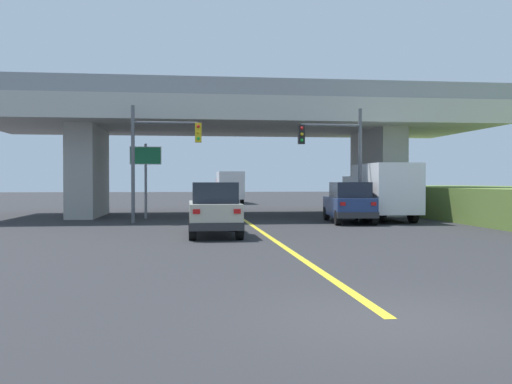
# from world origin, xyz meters

# --- Properties ---
(ground) EXTENTS (160.00, 160.00, 0.00)m
(ground) POSITION_xyz_m (0.00, 26.31, 0.00)
(ground) COLOR #2B2B2D
(overpass_bridge) EXTENTS (29.43, 10.78, 7.42)m
(overpass_bridge) POSITION_xyz_m (0.00, 26.31, 5.26)
(overpass_bridge) COLOR #B7B5AD
(overpass_bridge) RESTS_ON ground
(lane_divider_stripe) EXTENTS (0.20, 23.68, 0.01)m
(lane_divider_stripe) POSITION_xyz_m (0.00, 11.84, 0.00)
(lane_divider_stripe) COLOR yellow
(lane_divider_stripe) RESTS_ON ground
(suv_lead) EXTENTS (1.91, 4.51, 2.02)m
(suv_lead) POSITION_xyz_m (-2.01, 13.33, 1.01)
(suv_lead) COLOR #B7B29E
(suv_lead) RESTS_ON ground
(suv_crossing) EXTENTS (2.36, 4.87, 2.02)m
(suv_crossing) POSITION_xyz_m (4.98, 19.32, 1.01)
(suv_crossing) COLOR navy
(suv_crossing) RESTS_ON ground
(box_truck) EXTENTS (2.33, 6.50, 2.96)m
(box_truck) POSITION_xyz_m (7.11, 20.73, 1.56)
(box_truck) COLOR silver
(box_truck) RESTS_ON ground
(traffic_signal_nearside) EXTENTS (3.27, 0.36, 5.73)m
(traffic_signal_nearside) POSITION_xyz_m (4.59, 19.71, 3.58)
(traffic_signal_nearside) COLOR #56595E
(traffic_signal_nearside) RESTS_ON ground
(traffic_signal_farside) EXTENTS (3.44, 0.36, 5.79)m
(traffic_signal_farside) POSITION_xyz_m (-4.53, 20.24, 3.63)
(traffic_signal_farside) COLOR #56595E
(traffic_signal_farside) RESTS_ON ground
(highway_sign) EXTENTS (1.72, 0.17, 4.14)m
(highway_sign) POSITION_xyz_m (-5.29, 23.70, 3.06)
(highway_sign) COLOR slate
(highway_sign) RESTS_ON ground
(semi_truck_distant) EXTENTS (2.33, 6.92, 2.97)m
(semi_truck_distant) POSITION_xyz_m (0.96, 45.65, 1.57)
(semi_truck_distant) COLOR red
(semi_truck_distant) RESTS_ON ground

